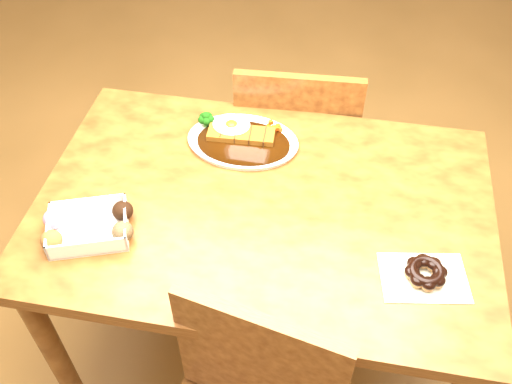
% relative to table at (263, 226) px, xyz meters
% --- Properties ---
extents(ground, '(6.00, 6.00, 0.00)m').
position_rel_table_xyz_m(ground, '(0.00, 0.00, -0.65)').
color(ground, brown).
rests_on(ground, ground).
extents(table, '(1.20, 0.80, 0.75)m').
position_rel_table_xyz_m(table, '(0.00, 0.00, 0.00)').
color(table, '#4A220E').
rests_on(table, ground).
extents(chair_far, '(0.44, 0.44, 0.87)m').
position_rel_table_xyz_m(chair_far, '(0.03, 0.53, -0.17)').
color(chair_far, '#4A220E').
rests_on(chair_far, ground).
extents(katsu_curry_plate, '(0.32, 0.23, 0.06)m').
position_rel_table_xyz_m(katsu_curry_plate, '(-0.11, 0.22, 0.11)').
color(katsu_curry_plate, white).
rests_on(katsu_curry_plate, table).
extents(donut_box, '(0.24, 0.21, 0.05)m').
position_rel_table_xyz_m(donut_box, '(-0.41, -0.18, 0.13)').
color(donut_box, white).
rests_on(donut_box, table).
extents(pon_de_ring, '(0.22, 0.17, 0.04)m').
position_rel_table_xyz_m(pon_de_ring, '(0.41, -0.17, 0.12)').
color(pon_de_ring, silver).
rests_on(pon_de_ring, table).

